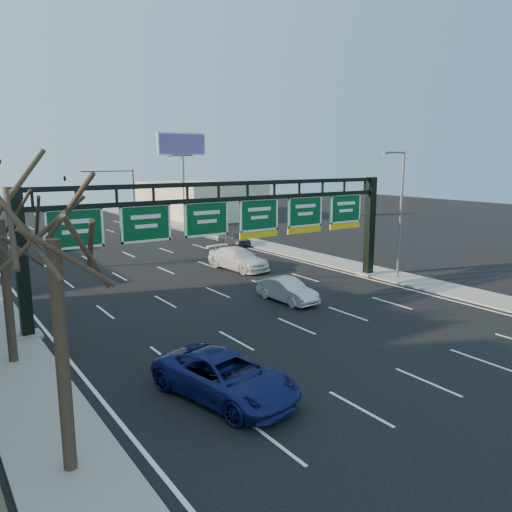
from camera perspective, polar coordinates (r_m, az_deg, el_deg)
ground at (r=24.56m, az=7.58°, el=-9.18°), size 160.00×160.00×0.00m
sidewalk_right at (r=47.39m, az=2.91°, el=0.77°), size 3.00×120.00×0.12m
lane_markings at (r=41.03m, az=-11.44°, el=-1.10°), size 21.60×120.00×0.01m
sign_gantry at (r=29.80m, az=-2.32°, el=3.64°), size 24.60×1.20×7.20m
building_right_distant at (r=76.11m, az=-6.58°, el=6.41°), size 12.00×20.00×5.00m
tree_near at (r=13.34m, az=-22.51°, el=6.14°), size 3.60×3.60×8.86m
streetlight_near at (r=36.44m, az=16.11°, el=5.27°), size 2.15×0.22×9.00m
streetlight_far at (r=63.63m, az=-8.40°, el=7.82°), size 2.15×0.22×9.00m
billboard_right at (r=69.13m, az=-8.44°, el=11.36°), size 7.00×0.50×12.00m
traffic_signal_mast at (r=75.15m, az=-18.25°, el=8.17°), size 10.16×0.54×7.00m
car_blue_suv at (r=18.34m, az=-3.54°, el=-13.58°), size 3.94×6.25×1.61m
car_silver_sedan at (r=30.10m, az=3.59°, el=-3.93°), size 1.72×4.33×1.40m
car_white_wagon at (r=38.89m, az=-2.05°, el=-0.31°), size 3.07×5.98×1.66m
car_grey_far at (r=49.84m, az=-2.51°, el=2.03°), size 1.73×4.17×1.41m
car_silver_distant at (r=51.94m, az=-21.67°, el=1.59°), size 1.91×4.21×1.34m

